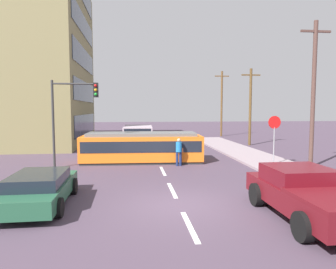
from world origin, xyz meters
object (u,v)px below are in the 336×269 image
object	(u,v)px
stop_sign	(274,130)
utility_pole_near	(313,92)
streetcar_tram	(142,147)
utility_pole_far	(222,103)
pickup_truck_parked	(307,194)
pedestrian_crossing	(179,150)
utility_pole_mid	(250,105)
city_bus	(138,135)
parked_sedan_near	(40,188)
traffic_light_mast	(71,107)

from	to	relation	value
stop_sign	utility_pole_near	world-z (taller)	utility_pole_near
streetcar_tram	utility_pole_far	bearing A→B (deg)	59.17
pickup_truck_parked	pedestrian_crossing	bearing A→B (deg)	105.63
pedestrian_crossing	stop_sign	bearing A→B (deg)	-7.94
pickup_truck_parked	utility_pole_far	size ratio (longest dim) A/B	0.62
utility_pole_mid	stop_sign	bearing A→B (deg)	-104.06
streetcar_tram	pickup_truck_parked	distance (m)	11.93
streetcar_tram	utility_pole_near	bearing A→B (deg)	-16.99
city_bus	pedestrian_crossing	distance (m)	10.40
city_bus	parked_sedan_near	distance (m)	17.53
stop_sign	utility_pole_near	xyz separation A→B (m)	(2.02, -0.57, 2.20)
stop_sign	streetcar_tram	bearing A→B (deg)	162.67
parked_sedan_near	stop_sign	world-z (taller)	stop_sign
city_bus	traffic_light_mast	xyz separation A→B (m)	(-4.02, -9.96, 2.48)
parked_sedan_near	traffic_light_mast	bearing A→B (deg)	91.91
pickup_truck_parked	stop_sign	distance (m)	9.13
pedestrian_crossing	traffic_light_mast	xyz separation A→B (m)	(-6.28, 0.19, 2.60)
traffic_light_mast	utility_pole_mid	distance (m)	17.27
stop_sign	utility_pole_far	world-z (taller)	utility_pole_far
pedestrian_crossing	traffic_light_mast	bearing A→B (deg)	178.30
pedestrian_crossing	pickup_truck_parked	world-z (taller)	pedestrian_crossing
pedestrian_crossing	utility_pole_mid	bearing A→B (deg)	49.40
pedestrian_crossing	city_bus	bearing A→B (deg)	102.55
streetcar_tram	utility_pole_near	world-z (taller)	utility_pole_near
pedestrian_crossing	parked_sedan_near	distance (m)	9.23
traffic_light_mast	utility_pole_far	world-z (taller)	utility_pole_far
utility_pole_far	parked_sedan_near	bearing A→B (deg)	-118.73
parked_sedan_near	utility_pole_mid	distance (m)	22.06
parked_sedan_near	city_bus	bearing A→B (deg)	77.54
pedestrian_crossing	utility_pole_far	bearing A→B (deg)	66.61
city_bus	pickup_truck_parked	distance (m)	20.04
streetcar_tram	city_bus	distance (m)	8.50
streetcar_tram	parked_sedan_near	distance (m)	9.45
stop_sign	pickup_truck_parked	bearing A→B (deg)	-109.53
traffic_light_mast	utility_pole_far	size ratio (longest dim) A/B	0.63
parked_sedan_near	utility_pole_mid	world-z (taller)	utility_pole_mid
utility_pole_far	streetcar_tram	bearing A→B (deg)	-120.83
utility_pole_mid	pickup_truck_parked	bearing A→B (deg)	-106.57
streetcar_tram	pedestrian_crossing	size ratio (longest dim) A/B	4.65
stop_sign	traffic_light_mast	bearing A→B (deg)	175.34
pedestrian_crossing	utility_pole_near	bearing A→B (deg)	-10.04
stop_sign	utility_pole_far	distance (m)	20.28
stop_sign	utility_pole_near	distance (m)	3.05
utility_pole_near	utility_pole_mid	bearing A→B (deg)	87.01
streetcar_tram	parked_sedan_near	bearing A→B (deg)	-114.16
pickup_truck_parked	utility_pole_near	size ratio (longest dim) A/B	0.59
traffic_light_mast	utility_pole_near	size ratio (longest dim) A/B	0.60
pedestrian_crossing	streetcar_tram	bearing A→B (deg)	142.88
traffic_light_mast	utility_pole_near	xyz separation A→B (m)	(13.92, -1.54, 0.86)
parked_sedan_near	stop_sign	distance (m)	13.29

